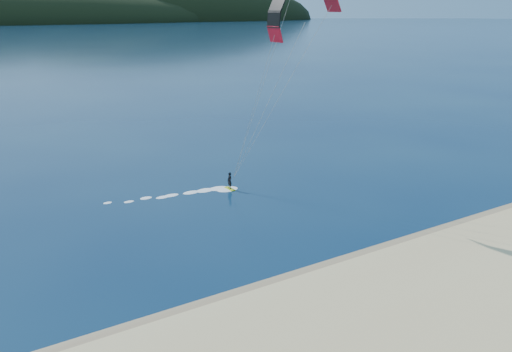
% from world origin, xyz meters
% --- Properties ---
extents(ground, '(1800.00, 1800.00, 0.00)m').
position_xyz_m(ground, '(0.00, 0.00, 0.00)').
color(ground, '#081D3D').
rests_on(ground, ground).
extents(wet_sand, '(220.00, 2.50, 0.10)m').
position_xyz_m(wet_sand, '(0.00, 4.50, 0.05)').
color(wet_sand, '#8D7152').
rests_on(wet_sand, ground).
extents(kitesurfer_near, '(19.55, 6.17, 17.12)m').
position_xyz_m(kitesurfer_near, '(13.41, 17.82, 13.57)').
color(kitesurfer_near, '#BBCF18').
rests_on(kitesurfer_near, ground).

